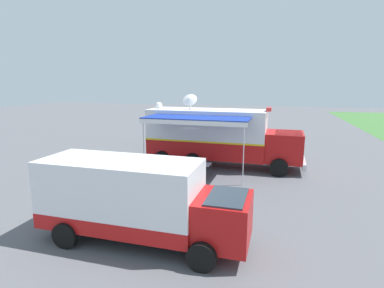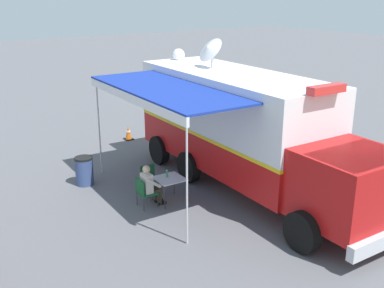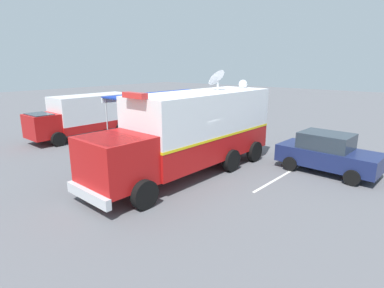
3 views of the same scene
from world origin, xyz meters
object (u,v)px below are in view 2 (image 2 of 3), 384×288
trash_bin (84,171)px  folding_chair_at_table (144,191)px  car_behind_truck (268,113)px  water_bottle (167,174)px  folding_table (169,180)px  command_truck (245,127)px  traffic_cone (128,133)px  folding_chair_beside_table (149,177)px  seated_responder (150,185)px

trash_bin → folding_chair_at_table: bearing=106.2°
car_behind_truck → water_bottle: bearing=24.6°
water_bottle → folding_table: bearing=98.8°
command_truck → traffic_cone: bearing=-83.9°
water_bottle → traffic_cone: 6.19m
command_truck → trash_bin: 5.24m
folding_chair_beside_table → traffic_cone: 5.53m
traffic_cone → car_behind_truck: bearing=154.0°
command_truck → folding_chair_at_table: size_ratio=11.02×
command_truck → water_bottle: bearing=-12.0°
command_truck → traffic_cone: (0.69, -6.43, -1.66)m
command_truck → folding_chair_at_table: 3.61m
water_bottle → folding_chair_at_table: size_ratio=0.26×
folding_table → car_behind_truck: 7.91m
folding_chair_at_table → car_behind_truck: 8.61m
command_truck → folding_chair_beside_table: 3.27m
folding_chair_at_table → folding_table: bearing=173.4°
folding_chair_at_table → car_behind_truck: car_behind_truck is taller
folding_table → folding_chair_beside_table: bearing=-77.8°
trash_bin → traffic_cone: 4.75m
folding_chair_beside_table → water_bottle: bearing=102.7°
folding_chair_at_table → traffic_cone: size_ratio=1.50×
traffic_cone → folding_chair_at_table: bearing=66.4°
water_bottle → traffic_cone: size_ratio=0.39×
folding_chair_at_table → folding_chair_beside_table: 0.98m
trash_bin → traffic_cone: (-3.32, -3.39, -0.18)m
seated_responder → trash_bin: size_ratio=1.37×
folding_table → trash_bin: size_ratio=0.92×
seated_responder → folding_chair_at_table: bearing=-2.5°
command_truck → trash_bin: command_truck is taller
folding_table → folding_chair_beside_table: size_ratio=0.96×
folding_table → car_behind_truck: bearing=-154.6°
folding_chair_beside_table → seated_responder: seated_responder is taller
traffic_cone → car_behind_truck: car_behind_truck is taller
folding_chair_beside_table → seated_responder: 0.89m
command_truck → water_bottle: command_truck is taller
seated_responder → car_behind_truck: bearing=-156.9°
water_bottle → seated_responder: (0.59, 0.03, -0.18)m
folding_chair_at_table → trash_bin: (0.73, -2.53, -0.06)m
command_truck → folding_chair_beside_table: command_truck is taller
folding_table → folding_chair_at_table: size_ratio=0.96×
command_truck → traffic_cone: size_ratio=16.53×
folding_table → trash_bin: (1.53, -2.62, -0.22)m
water_bottle → traffic_cone: bearing=-107.0°
car_behind_truck → seated_responder: bearing=23.1°
folding_chair_beside_table → car_behind_truck: size_ratio=0.20×
trash_bin → seated_responder: bearing=110.0°
trash_bin → traffic_cone: bearing=-134.4°
command_truck → folding_chair_beside_table: bearing=-25.5°
folding_table → trash_bin: 3.04m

